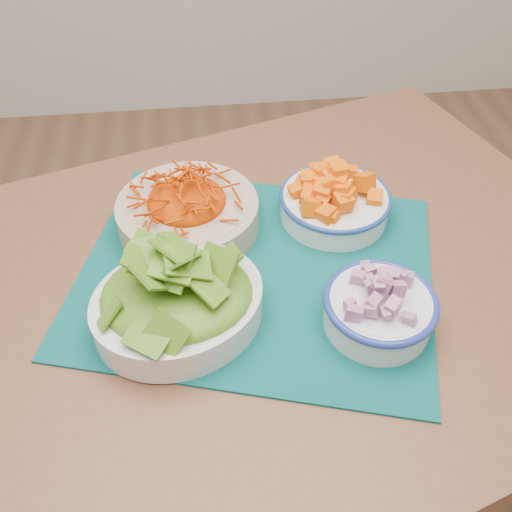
{
  "coord_description": "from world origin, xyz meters",
  "views": [
    {
      "loc": [
        -0.01,
        -0.45,
        1.38
      ],
      "look_at": [
        0.06,
        0.16,
        0.78
      ],
      "focal_mm": 40.0,
      "sensor_mm": 36.0,
      "label": 1
    }
  ],
  "objects_px": {
    "placemat": "(256,271)",
    "lettuce_bowl": "(177,294)",
    "squash_bowl": "(335,196)",
    "table": "(235,329)",
    "carrot_bowl": "(187,206)",
    "onion_bowl": "(380,306)"
  },
  "relations": [
    {
      "from": "carrot_bowl",
      "to": "squash_bowl",
      "type": "relative_size",
      "value": 1.07
    },
    {
      "from": "carrot_bowl",
      "to": "lettuce_bowl",
      "type": "xyz_separation_m",
      "value": [
        -0.02,
        -0.2,
        0.01
      ]
    },
    {
      "from": "table",
      "to": "squash_bowl",
      "type": "height_order",
      "value": "squash_bowl"
    },
    {
      "from": "carrot_bowl",
      "to": "lettuce_bowl",
      "type": "distance_m",
      "value": 0.2
    },
    {
      "from": "placemat",
      "to": "lettuce_bowl",
      "type": "height_order",
      "value": "lettuce_bowl"
    },
    {
      "from": "placemat",
      "to": "squash_bowl",
      "type": "bearing_deg",
      "value": 54.16
    },
    {
      "from": "table",
      "to": "squash_bowl",
      "type": "bearing_deg",
      "value": 20.76
    },
    {
      "from": "table",
      "to": "squash_bowl",
      "type": "xyz_separation_m",
      "value": [
        0.18,
        0.14,
        0.14
      ]
    },
    {
      "from": "table",
      "to": "squash_bowl",
      "type": "distance_m",
      "value": 0.27
    },
    {
      "from": "table",
      "to": "onion_bowl",
      "type": "distance_m",
      "value": 0.25
    },
    {
      "from": "lettuce_bowl",
      "to": "placemat",
      "type": "bearing_deg",
      "value": 13.1
    },
    {
      "from": "placemat",
      "to": "carrot_bowl",
      "type": "height_order",
      "value": "carrot_bowl"
    },
    {
      "from": "lettuce_bowl",
      "to": "onion_bowl",
      "type": "height_order",
      "value": "lettuce_bowl"
    },
    {
      "from": "squash_bowl",
      "to": "lettuce_bowl",
      "type": "distance_m",
      "value": 0.33
    },
    {
      "from": "carrot_bowl",
      "to": "lettuce_bowl",
      "type": "bearing_deg",
      "value": -95.58
    },
    {
      "from": "table",
      "to": "lettuce_bowl",
      "type": "xyz_separation_m",
      "value": [
        -0.08,
        -0.05,
        0.15
      ]
    },
    {
      "from": "onion_bowl",
      "to": "placemat",
      "type": "bearing_deg",
      "value": 141.31
    },
    {
      "from": "lettuce_bowl",
      "to": "carrot_bowl",
      "type": "bearing_deg",
      "value": 61.71
    },
    {
      "from": "table",
      "to": "placemat",
      "type": "height_order",
      "value": "placemat"
    },
    {
      "from": "table",
      "to": "carrot_bowl",
      "type": "distance_m",
      "value": 0.21
    },
    {
      "from": "carrot_bowl",
      "to": "squash_bowl",
      "type": "height_order",
      "value": "same"
    },
    {
      "from": "squash_bowl",
      "to": "carrot_bowl",
      "type": "bearing_deg",
      "value": -180.0
    }
  ]
}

